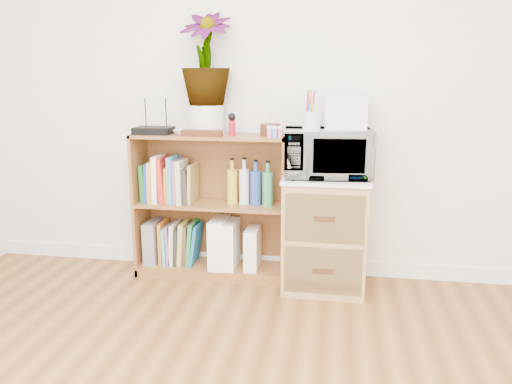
# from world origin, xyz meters

# --- Properties ---
(skirting_board) EXTENTS (4.00, 0.02, 0.10)m
(skirting_board) POSITION_xyz_m (0.00, 2.24, 0.05)
(skirting_board) COLOR white
(skirting_board) RESTS_ON ground
(bookshelf) EXTENTS (1.00, 0.30, 0.95)m
(bookshelf) POSITION_xyz_m (-0.35, 2.10, 0.47)
(bookshelf) COLOR brown
(bookshelf) RESTS_ON ground
(wicker_unit) EXTENTS (0.50, 0.45, 0.70)m
(wicker_unit) POSITION_xyz_m (0.40, 2.02, 0.35)
(wicker_unit) COLOR #9E7542
(wicker_unit) RESTS_ON ground
(microwave) EXTENTS (0.55, 0.40, 0.29)m
(microwave) POSITION_xyz_m (0.40, 2.02, 0.86)
(microwave) COLOR white
(microwave) RESTS_ON wicker_unit
(pen_cup) EXTENTS (0.10, 0.10, 0.11)m
(pen_cup) POSITION_xyz_m (0.31, 1.90, 1.06)
(pen_cup) COLOR silver
(pen_cup) RESTS_ON microwave
(small_appliance) EXTENTS (0.24, 0.20, 0.19)m
(small_appliance) POSITION_xyz_m (0.50, 2.07, 1.10)
(small_appliance) COLOR silver
(small_appliance) RESTS_ON microwave
(router) EXTENTS (0.24, 0.16, 0.04)m
(router) POSITION_xyz_m (-0.72, 2.08, 0.97)
(router) COLOR black
(router) RESTS_ON bookshelf
(white_bowl) EXTENTS (0.13, 0.13, 0.03)m
(white_bowl) POSITION_xyz_m (-0.51, 2.07, 0.97)
(white_bowl) COLOR white
(white_bowl) RESTS_ON bookshelf
(plant_pot) EXTENTS (0.22, 0.22, 0.19)m
(plant_pot) POSITION_xyz_m (-0.37, 2.12, 1.04)
(plant_pot) COLOR silver
(plant_pot) RESTS_ON bookshelf
(potted_plant) EXTENTS (0.32, 0.32, 0.57)m
(potted_plant) POSITION_xyz_m (-0.37, 2.12, 1.42)
(potted_plant) COLOR #427930
(potted_plant) RESTS_ON plant_pot
(trinket_box) EXTENTS (0.25, 0.06, 0.04)m
(trinket_box) POSITION_xyz_m (-0.37, 2.00, 0.97)
(trinket_box) COLOR #35190E
(trinket_box) RESTS_ON bookshelf
(kokeshi_doll) EXTENTS (0.04, 0.04, 0.10)m
(kokeshi_doll) POSITION_xyz_m (-0.20, 2.06, 1.00)
(kokeshi_doll) COLOR maroon
(kokeshi_doll) RESTS_ON bookshelf
(wooden_bowl) EXTENTS (0.13, 0.13, 0.07)m
(wooden_bowl) POSITION_xyz_m (0.04, 2.11, 0.99)
(wooden_bowl) COLOR #3A2310
(wooden_bowl) RESTS_ON bookshelf
(paint_jars) EXTENTS (0.12, 0.04, 0.06)m
(paint_jars) POSITION_xyz_m (0.08, 2.01, 0.98)
(paint_jars) COLOR pink
(paint_jars) RESTS_ON bookshelf
(file_box) EXTENTS (0.09, 0.23, 0.28)m
(file_box) POSITION_xyz_m (-0.76, 2.10, 0.21)
(file_box) COLOR slate
(file_box) RESTS_ON bookshelf
(magazine_holder_left) EXTENTS (0.10, 0.26, 0.33)m
(magazine_holder_left) POSITION_xyz_m (-0.30, 2.09, 0.23)
(magazine_holder_left) COLOR white
(magazine_holder_left) RESTS_ON bookshelf
(magazine_holder_mid) EXTENTS (0.10, 0.25, 0.31)m
(magazine_holder_mid) POSITION_xyz_m (-0.23, 2.09, 0.22)
(magazine_holder_mid) COLOR white
(magazine_holder_mid) RESTS_ON bookshelf
(magazine_holder_right) EXTENTS (0.09, 0.22, 0.27)m
(magazine_holder_right) POSITION_xyz_m (-0.07, 2.09, 0.20)
(magazine_holder_right) COLOR white
(magazine_holder_right) RESTS_ON bookshelf
(cookbooks) EXTENTS (0.35, 0.20, 0.31)m
(cookbooks) POSITION_xyz_m (-0.64, 2.10, 0.64)
(cookbooks) COLOR #1B6821
(cookbooks) RESTS_ON bookshelf
(liquor_bottles) EXTENTS (0.30, 0.07, 0.29)m
(liquor_bottles) POSITION_xyz_m (-0.09, 2.10, 0.64)
(liquor_bottles) COLOR gold
(liquor_bottles) RESTS_ON bookshelf
(lower_books) EXTENTS (0.27, 0.19, 0.29)m
(lower_books) POSITION_xyz_m (-0.57, 2.10, 0.21)
(lower_books) COLOR #BF6B21
(lower_books) RESTS_ON bookshelf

